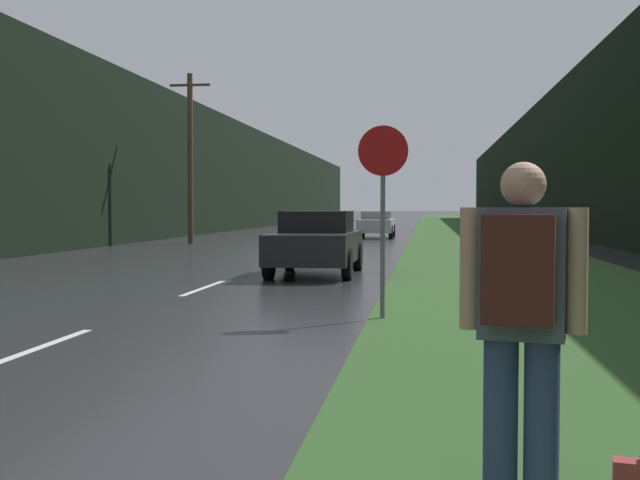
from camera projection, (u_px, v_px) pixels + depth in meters
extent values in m
cube|color=#2D5123|center=(471.00, 239.00, 39.45)|extent=(6.00, 240.00, 0.02)
cube|color=silver|center=(32.00, 350.00, 8.99)|extent=(0.12, 3.00, 0.01)
cube|color=silver|center=(204.00, 288.00, 15.92)|extent=(0.12, 3.00, 0.01)
cube|color=silver|center=(271.00, 263.00, 22.86)|extent=(0.12, 3.00, 0.01)
cube|color=black|center=(208.00, 173.00, 51.33)|extent=(2.00, 140.00, 7.57)
cube|color=black|center=(564.00, 163.00, 48.38)|extent=(2.00, 140.00, 8.52)
cylinder|color=#4C3823|center=(190.00, 159.00, 35.04)|extent=(0.24, 0.24, 7.42)
cube|color=#4C3823|center=(190.00, 85.00, 34.91)|extent=(1.80, 0.10, 0.10)
cylinder|color=slate|center=(383.00, 248.00, 11.45)|extent=(0.07, 0.07, 2.05)
cylinder|color=#B71414|center=(383.00, 151.00, 11.39)|extent=(0.72, 0.02, 0.72)
cylinder|color=navy|center=(500.00, 427.00, 4.17)|extent=(0.18, 0.18, 0.94)
cylinder|color=navy|center=(541.00, 430.00, 4.10)|extent=(0.18, 0.18, 0.94)
cube|color=#4C5666|center=(522.00, 273.00, 4.10)|extent=(0.47, 0.32, 0.67)
sphere|color=tan|center=(523.00, 185.00, 4.08)|extent=(0.23, 0.23, 0.23)
cylinder|color=tan|center=(470.00, 268.00, 4.19)|extent=(0.10, 0.10, 0.64)
cylinder|color=tan|center=(577.00, 271.00, 4.01)|extent=(0.10, 0.10, 0.64)
cube|color=#471E19|center=(519.00, 270.00, 3.90)|extent=(0.37, 0.25, 0.54)
cube|color=black|center=(316.00, 247.00, 19.04)|extent=(1.85, 4.39, 0.69)
cube|color=black|center=(317.00, 221.00, 19.24)|extent=(1.57, 1.97, 0.50)
cylinder|color=black|center=(347.00, 264.00, 17.59)|extent=(0.20, 0.71, 0.71)
cylinder|color=black|center=(269.00, 263.00, 17.83)|extent=(0.20, 0.71, 0.71)
cylinder|color=black|center=(358.00, 256.00, 20.29)|extent=(0.20, 0.71, 0.71)
cylinder|color=black|center=(289.00, 256.00, 20.52)|extent=(0.20, 0.71, 0.71)
cube|color=#BCBCBC|center=(376.00, 226.00, 41.68)|extent=(1.73, 4.62, 0.66)
cube|color=slate|center=(377.00, 215.00, 41.88)|extent=(1.47, 2.08, 0.41)
cylinder|color=black|center=(391.00, 232.00, 40.16)|extent=(0.20, 0.69, 0.69)
cylinder|color=black|center=(358.00, 232.00, 40.38)|extent=(0.20, 0.69, 0.69)
cylinder|color=black|center=(393.00, 230.00, 43.00)|extent=(0.20, 0.69, 0.69)
cylinder|color=black|center=(363.00, 230.00, 43.22)|extent=(0.20, 0.69, 0.69)
cube|color=#2D3856|center=(321.00, 224.00, 47.20)|extent=(1.85, 4.43, 0.61)
cube|color=#1B2134|center=(321.00, 215.00, 46.95)|extent=(1.57, 1.99, 0.47)
cylinder|color=black|center=(310.00, 228.00, 48.68)|extent=(0.20, 0.61, 0.61)
cylinder|color=black|center=(339.00, 228.00, 48.45)|extent=(0.20, 0.61, 0.61)
cylinder|color=black|center=(303.00, 230.00, 45.96)|extent=(0.20, 0.61, 0.61)
cylinder|color=black|center=(333.00, 230.00, 45.73)|extent=(0.20, 0.61, 0.61)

